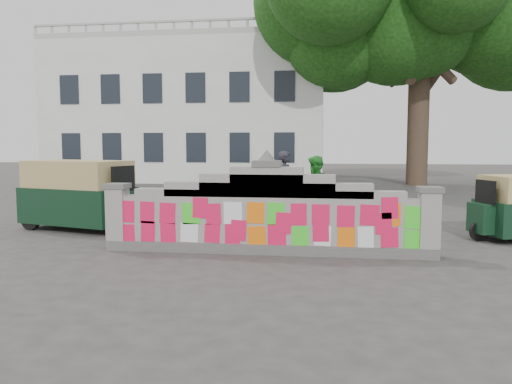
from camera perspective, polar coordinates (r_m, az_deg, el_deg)
ground at (r=9.76m, az=1.24°, el=-7.00°), size 100.00×100.00×0.00m
parapet_wall at (r=9.63m, az=1.24°, el=-2.65°), size 6.48×0.44×2.01m
building at (r=32.54m, az=-6.73°, el=8.66°), size 16.00×10.00×8.90m
shade_tree at (r=28.75m, az=18.37°, el=18.83°), size 12.00×10.00×12.00m
cyclist_bike at (r=12.97m, az=3.40°, el=-1.71°), size 2.02×1.22×1.00m
cyclist_rider at (r=12.93m, az=3.41°, el=-0.18°), size 0.58×0.71×1.70m
pedestrian at (r=13.18m, az=6.74°, el=0.18°), size 0.73×0.91×1.83m
rickshaw_left at (r=13.18m, az=-19.35°, el=-0.19°), size 3.20×2.10×1.72m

